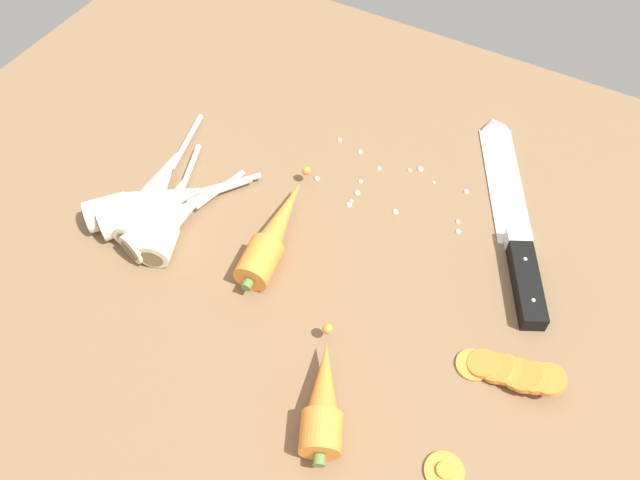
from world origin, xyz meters
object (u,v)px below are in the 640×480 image
chefs_knife (510,205)px  carrot_slice_stray_near (322,424)px  whole_carrot (274,233)px  parsnip_mid_left (151,209)px  parsnip_back (154,194)px  parsnip_outer (169,222)px  parsnip_front (144,203)px  parsnip_mid_right (168,217)px  carrot_slice_stack (510,372)px  carrot_slice_stray_mid (444,471)px  whole_carrot_second (323,400)px

chefs_knife → carrot_slice_stray_near: chefs_knife is taller
whole_carrot → parsnip_mid_left: 15.99cm
parsnip_back → parsnip_outer: same height
parsnip_back → parsnip_front: bearing=-93.0°
parsnip_back → parsnip_mid_right: bearing=-28.7°
chefs_knife → carrot_slice_stray_near: size_ratio=10.71×
carrot_slice_stack → carrot_slice_stray_mid: (-2.10, -12.57, -0.85)cm
parsnip_mid_left → parsnip_outer: 3.26cm
chefs_knife → parsnip_back: (-40.10, -21.34, 1.33)cm
chefs_knife → parsnip_outer: bearing=-145.9°
parsnip_front → parsnip_mid_left: same height
parsnip_front → parsnip_outer: same height
chefs_knife → whole_carrot: size_ratio=1.64×
whole_carrot → parsnip_mid_right: size_ratio=1.02×
whole_carrot → carrot_slice_stray_near: (16.13, -17.23, -1.74)cm
whole_carrot → whole_carrot_second: (15.41, -15.63, -0.00)cm
parsnip_outer → carrot_slice_stack: bearing=2.3°
chefs_knife → whole_carrot: bearing=-140.3°
carrot_slice_stack → parsnip_outer: bearing=-177.7°
whole_carrot_second → parsnip_back: (-32.12, 13.71, -0.12)cm
parsnip_mid_right → parsnip_outer: same height
whole_carrot → parsnip_front: (-16.80, -3.72, -0.12)cm
carrot_slice_stray_near → carrot_slice_stray_mid: same height
parsnip_back → parsnip_mid_left: bearing=-60.1°
parsnip_mid_right → parsnip_back: same height
parsnip_front → carrot_slice_stray_mid: (45.61, -11.82, -1.62)cm
parsnip_outer → parsnip_mid_left: bearing=168.9°
chefs_knife → parsnip_mid_right: bearing=-147.0°
parsnip_front → whole_carrot_second: bearing=-20.3°
chefs_knife → parsnip_outer: 43.07cm
whole_carrot → carrot_slice_stray_mid: (28.80, -15.55, -1.74)cm
carrot_slice_stack → whole_carrot_second: bearing=-140.8°
whole_carrot → parsnip_outer: size_ratio=1.08×
carrot_slice_stack → carrot_slice_stray_near: carrot_slice_stack is taller
carrot_slice_stray_near → carrot_slice_stray_mid: size_ratio=0.77×
carrot_slice_stack → parsnip_mid_right: bearing=-178.6°
parsnip_mid_right → carrot_slice_stray_near: parsnip_mid_right is taller
parsnip_front → parsnip_back: same height
parsnip_front → parsnip_back: size_ratio=0.78×
carrot_slice_stack → carrot_slice_stray_mid: carrot_slice_stack is taller
whole_carrot → parsnip_outer: whole_carrot is taller
carrot_slice_stack → carrot_slice_stray_near: 20.55cm
carrot_slice_stack → carrot_slice_stray_near: bearing=-136.0°
chefs_knife → parsnip_mid_right: 43.16cm
carrot_slice_stray_mid → chefs_knife: bearing=98.8°
carrot_slice_stack → carrot_slice_stray_mid: size_ratio=2.81×
parsnip_front → carrot_slice_stray_near: size_ratio=6.02×
parsnip_outer → carrot_slice_stray_mid: parsnip_outer is taller
whole_carrot_second → parsnip_mid_right: size_ratio=0.73×
parsnip_outer → carrot_slice_stray_near: bearing=-23.8°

